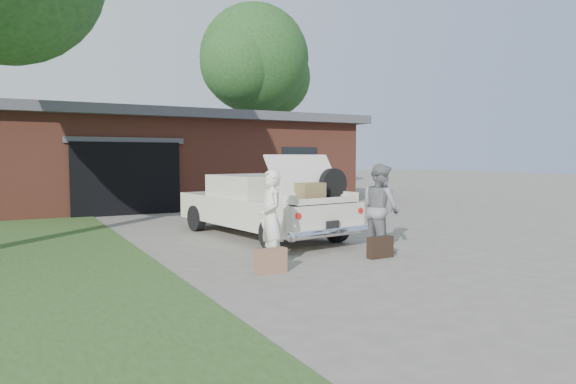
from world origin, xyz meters
TOP-DOWN VIEW (x-y plane):
  - ground at (0.00, 0.00)m, footprint 90.00×90.00m
  - house at (0.98, 11.47)m, footprint 12.80×7.80m
  - tree_right at (6.52, 15.89)m, footprint 6.28×5.46m
  - sedan at (0.28, 2.29)m, footprint 2.44×4.97m
  - woman_left at (-0.97, -0.60)m, footprint 0.46×0.62m
  - woman_right at (1.33, -0.50)m, footprint 0.65×0.82m
  - suitcase_left at (-1.18, -1.01)m, footprint 0.49×0.16m
  - suitcase_right at (1.02, -0.88)m, footprint 0.50×0.18m

SIDE VIEW (x-z plane):
  - ground at x=0.00m, z-range 0.00..0.00m
  - suitcase_right at x=1.02m, z-range 0.00..0.38m
  - suitcase_left at x=-1.18m, z-range 0.00..0.38m
  - sedan at x=0.28m, z-range -0.20..1.60m
  - woman_left at x=-0.97m, z-range 0.00..1.57m
  - woman_right at x=1.33m, z-range 0.00..1.64m
  - house at x=0.98m, z-range 0.02..3.32m
  - tree_right at x=6.52m, z-range 1.68..11.09m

